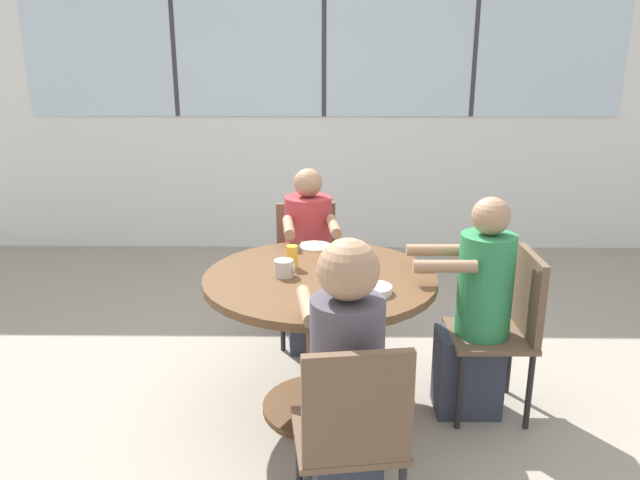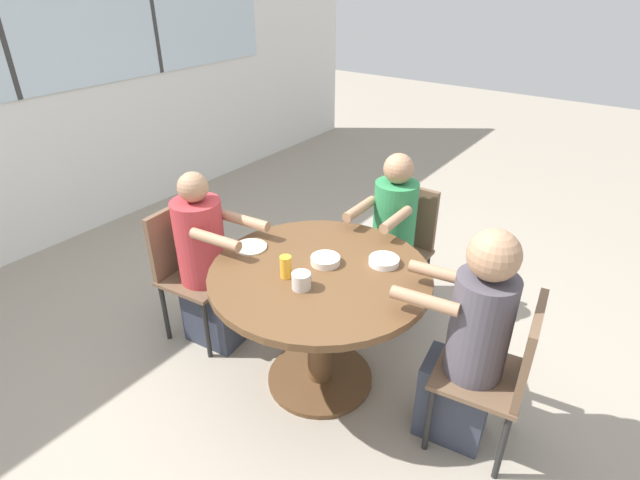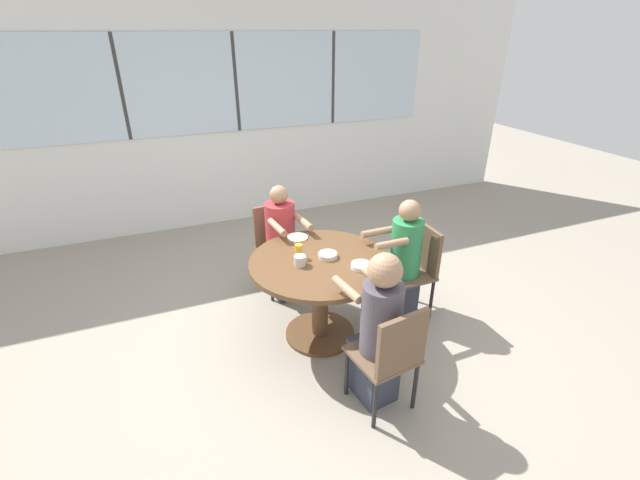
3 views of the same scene
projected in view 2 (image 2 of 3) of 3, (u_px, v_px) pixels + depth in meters
name	position (u px, v px, depth m)	size (l,w,h in m)	color
ground_plane	(320.00, 379.00, 2.90)	(16.00, 16.00, 0.00)	gray
wall_back_with_windows	(9.00, 70.00, 3.63)	(8.40, 0.08, 2.80)	silver
dining_table	(320.00, 301.00, 2.63)	(1.14, 1.14, 0.74)	brown
chair_for_woman_green_shirt	(187.00, 262.00, 3.06)	(0.44, 0.44, 0.85)	brown
chair_for_man_blue_shirt	(503.00, 368.00, 2.26)	(0.45, 0.45, 0.85)	brown
chair_for_man_teal_shirt	(402.00, 239.00, 3.32)	(0.40, 0.40, 0.85)	brown
person_woman_green_shirt	(208.00, 269.00, 2.99)	(0.35, 0.56, 1.12)	#333847
person_man_blue_shirt	(469.00, 349.00, 2.31)	(0.34, 0.54, 1.18)	#333847
person_man_teal_shirt	(390.00, 247.00, 3.20)	(0.51, 0.31, 1.14)	#333847
coffee_mug	(302.00, 280.00, 2.38)	(0.10, 0.09, 0.08)	beige
juice_glass	(286.00, 267.00, 2.46)	(0.06, 0.06, 0.12)	gold
bowl_white_shallow	(384.00, 261.00, 2.59)	(0.16, 0.16, 0.03)	white
bowl_cereal	(325.00, 260.00, 2.59)	(0.15, 0.15, 0.04)	silver
plate_tortillas	(250.00, 247.00, 2.74)	(0.18, 0.18, 0.01)	beige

